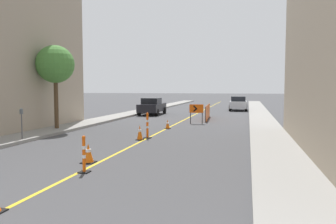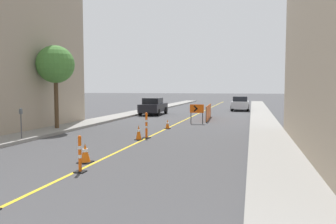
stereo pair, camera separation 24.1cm
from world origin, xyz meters
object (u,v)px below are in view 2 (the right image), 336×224
Objects in this scene: traffic_cone_third at (139,132)px; traffic_cone_fourth at (167,124)px; parked_car_curb_mid at (240,103)px; arrow_barricade_primary at (197,110)px; street_tree_left_near at (55,65)px; delineator_post_front at (80,157)px; delineator_post_rear at (146,127)px; parked_car_curb_near at (153,106)px; parking_meter_near_curb at (21,117)px; traffic_cone_second at (85,153)px.

traffic_cone_third reaches higher than traffic_cone_fourth.
arrow_barricade_primary is at bearing -100.39° from parked_car_curb_mid.
traffic_cone_fourth is 7.52m from street_tree_left_near.
delineator_post_front is 0.86× the size of delineator_post_rear.
street_tree_left_near is (-5.86, 2.09, 3.51)m from traffic_cone_third.
arrow_barricade_primary is 0.31× the size of parked_car_curb_near.
traffic_cone_third is 15.02m from parked_car_curb_near.
parked_car_curb_mid is at bearing 78.08° from traffic_cone_fourth.
traffic_cone_fourth is at bearing 21.81° from street_tree_left_near.
parked_car_curb_near is 3.05× the size of parking_meter_near_curb.
parked_car_curb_mid is (3.68, 28.66, 0.32)m from delineator_post_front.
parking_meter_near_curb is at bearing -79.85° from street_tree_left_near.
parked_car_curb_near is 16.50m from parking_meter_near_curb.
delineator_post_front is at bearing -86.69° from traffic_cone_third.
parked_car_curb_mid is at bearing 76.69° from arrow_barricade_primary.
traffic_cone_second is 27.77m from parked_car_curb_mid.
parked_car_curb_mid is at bearing 43.58° from parked_car_curb_near.
traffic_cone_third is 7.15m from street_tree_left_near.
traffic_cone_third is 0.53× the size of arrow_barricade_primary.
delineator_post_rear is 14.45m from parked_car_curb_near.
parked_car_curb_near is (-3.57, 19.60, 0.47)m from traffic_cone_second.
traffic_cone_third is 7.95m from arrow_barricade_primary.
traffic_cone_fourth is 0.44× the size of delineator_post_rear.
street_tree_left_near is at bearing -158.19° from traffic_cone_fourth.
parking_meter_near_curb is (-5.15, -1.88, 0.80)m from traffic_cone_third.
delineator_post_rear is 0.95× the size of arrow_barricade_primary.
traffic_cone_fourth is at bearing 87.64° from traffic_cone_second.
parked_car_curb_near is 11.03m from parked_car_curb_mid.
traffic_cone_second reaches higher than traffic_cone_fourth.
parking_meter_near_curb is at bearing -159.94° from traffic_cone_third.
traffic_cone_second is at bearing -81.51° from parked_car_curb_near.
parked_car_curb_near reaches higher than arrow_barricade_primary.
traffic_cone_fourth is at bearing 49.84° from parking_meter_near_curb.
traffic_cone_fourth is at bearing 90.48° from delineator_post_front.
traffic_cone_third is (0.12, 5.04, 0.04)m from traffic_cone_second.
parking_meter_near_curb reaches higher than traffic_cone_second.
traffic_cone_second is 9.60m from traffic_cone_fourth.
traffic_cone_third reaches higher than traffic_cone_second.
delineator_post_front is (0.09, -10.79, 0.20)m from traffic_cone_fourth.
traffic_cone_fourth is 10.78m from parked_car_curb_near.
street_tree_left_near reaches higher than parking_meter_near_curb.
parked_car_curb_mid is 0.89× the size of street_tree_left_near.
parked_car_curb_near is 1.01× the size of parked_car_curb_mid.
delineator_post_rear is at bearing 73.49° from traffic_cone_third.
parked_car_curb_near is (-3.70, 14.55, 0.44)m from traffic_cone_third.
arrow_barricade_primary is (1.38, 7.13, 0.42)m from delineator_post_rear.
parked_car_curb_near is at bearing -135.35° from parked_car_curb_mid.
parked_car_curb_mid reaches higher than arrow_barricade_primary.
arrow_barricade_primary is at bearing 82.49° from traffic_cone_second.
traffic_cone_fourth is at bearing -102.70° from parked_car_curb_mid.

